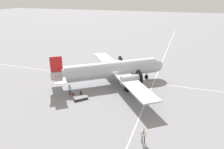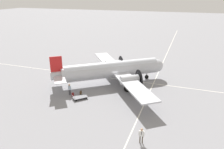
{
  "view_description": "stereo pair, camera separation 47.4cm",
  "coord_description": "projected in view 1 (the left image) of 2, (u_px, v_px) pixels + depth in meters",
  "views": [
    {
      "loc": [
        -32.34,
        -10.95,
        14.45
      ],
      "look_at": [
        0.0,
        0.0,
        1.55
      ],
      "focal_mm": 35.0,
      "sensor_mm": 36.0,
      "label": 1
    },
    {
      "loc": [
        -32.19,
        -11.4,
        14.45
      ],
      "look_at": [
        0.0,
        0.0,
        1.55
      ],
      "focal_mm": 35.0,
      "sensor_mm": 36.0,
      "label": 2
    }
  ],
  "objects": [
    {
      "name": "passenger_boarding",
      "position": [
        70.0,
        88.0,
        32.28
      ],
      "size": [
        0.31,
        0.6,
        1.81
      ],
      "rotation": [
        0.0,
        0.0,
        4.43
      ],
      "color": "#2D2D33",
      "rests_on": "ground_plane"
    },
    {
      "name": "apron_line_northsouth",
      "position": [
        116.0,
        79.0,
        38.89
      ],
      "size": [
        0.16,
        120.0,
        0.01
      ],
      "color": "silver",
      "rests_on": "ground_plane"
    },
    {
      "name": "suitcase_upright_spare",
      "position": [
        81.0,
        93.0,
        32.86
      ],
      "size": [
        0.38,
        0.17,
        0.54
      ],
      "color": "#47331E",
      "rests_on": "ground_plane"
    },
    {
      "name": "baggage_cart",
      "position": [
        81.0,
        97.0,
        31.4
      ],
      "size": [
        2.24,
        2.21,
        0.56
      ],
      "rotation": [
        0.0,
        0.0,
        5.52
      ],
      "color": "#56565B",
      "rests_on": "ground_plane"
    },
    {
      "name": "airliner_main",
      "position": [
        114.0,
        69.0,
        36.3
      ],
      "size": [
        20.57,
        19.09,
        5.46
      ],
      "rotation": [
        0.0,
        0.0,
        5.36
      ],
      "color": "silver",
      "rests_on": "ground_plane"
    },
    {
      "name": "ground_plane",
      "position": [
        112.0,
        83.0,
        37.05
      ],
      "size": [
        300.0,
        300.0,
        0.0
      ],
      "primitive_type": "plane",
      "color": "gray"
    },
    {
      "name": "suitcase_near_door",
      "position": [
        73.0,
        95.0,
        32.08
      ],
      "size": [
        0.38,
        0.18,
        0.64
      ],
      "color": "maroon",
      "rests_on": "ground_plane"
    },
    {
      "name": "crew_foreground",
      "position": [
        144.0,
        134.0,
        22.02
      ],
      "size": [
        0.28,
        0.59,
        1.73
      ],
      "rotation": [
        0.0,
        0.0,
        1.73
      ],
      "color": "#473D2D",
      "rests_on": "ground_plane"
    },
    {
      "name": "apron_line_eastwest",
      "position": [
        151.0,
        88.0,
        35.04
      ],
      "size": [
        120.0,
        0.16,
        0.01
      ],
      "color": "silver",
      "rests_on": "ground_plane"
    }
  ]
}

